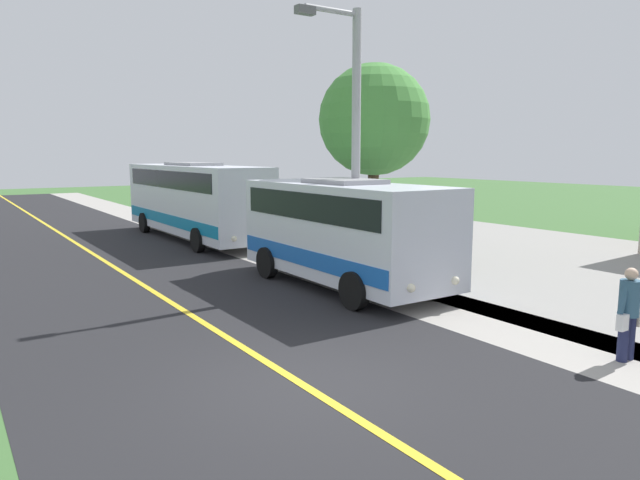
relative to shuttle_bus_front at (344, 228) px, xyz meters
The scene contains 9 objects.
ground_plane 7.05m from the shuttle_bus_front, 48.76° to the left, with size 120.00×120.00×0.00m, color #3D6633.
road_surface 7.05m from the shuttle_bus_front, 48.76° to the left, with size 8.00×100.00×0.01m, color black.
sidewalk 5.44m from the shuttle_bus_front, 97.44° to the left, with size 2.40×100.00×0.01m, color #9E9991.
road_centre_line 7.05m from the shuttle_bus_front, 48.76° to the left, with size 0.16×100.00×0.00m, color gold.
shuttle_bus_front is the anchor object (origin of this frame).
transit_bus_rear 10.67m from the shuttle_bus_front, 89.62° to the right, with size 2.56×10.58×3.21m.
pedestrian_with_bags 7.41m from the shuttle_bus_front, 95.74° to the left, with size 0.72×0.34×1.64m.
street_light_pole 2.48m from the shuttle_bus_front, 158.62° to the right, with size 1.97×0.24×7.30m.
tree_curbside 4.79m from the shuttle_bus_front, 140.58° to the right, with size 3.57×3.57×6.43m.
Camera 1 is at (4.50, 7.30, 3.55)m, focal length 32.49 mm.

